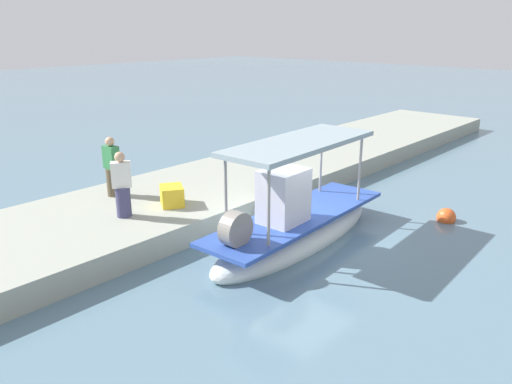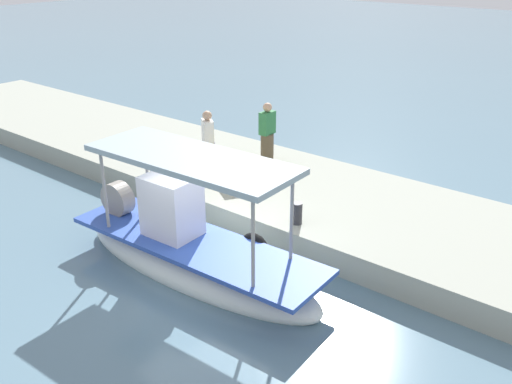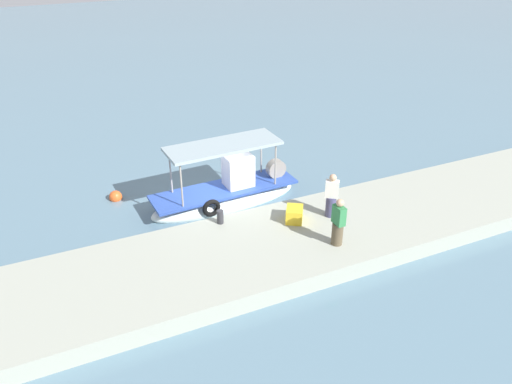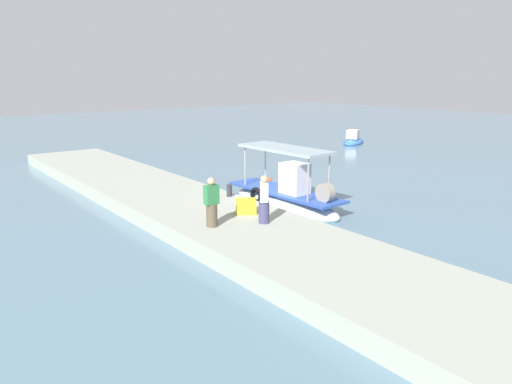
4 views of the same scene
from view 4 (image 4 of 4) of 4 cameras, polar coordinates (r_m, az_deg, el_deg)
ground_plane at (r=21.55m, az=2.78°, el=-1.72°), size 120.00×120.00×0.00m
dock_quay at (r=19.23m, az=-6.17°, el=-2.72°), size 36.00×4.60×0.63m
main_fishing_boat at (r=21.29m, az=3.55°, el=-0.56°), size 6.30×1.94×3.01m
fisherman_near_bollard at (r=16.55m, az=-5.27°, el=-1.48°), size 0.39×0.49×1.72m
fisherman_by_crate at (r=16.88m, az=0.96°, el=-1.15°), size 0.55×0.53×1.71m
mooring_bollard at (r=20.73m, az=-3.17°, el=0.18°), size 0.24×0.24×0.51m
cargo_crate at (r=18.21m, az=-1.20°, el=-1.69°), size 0.89×0.94×0.53m
marker_buoy at (r=25.86m, az=1.35°, el=1.16°), size 0.54×0.54×0.54m
moored_boat_near at (r=42.16m, az=11.41°, el=5.93°), size 3.09×3.91×1.43m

